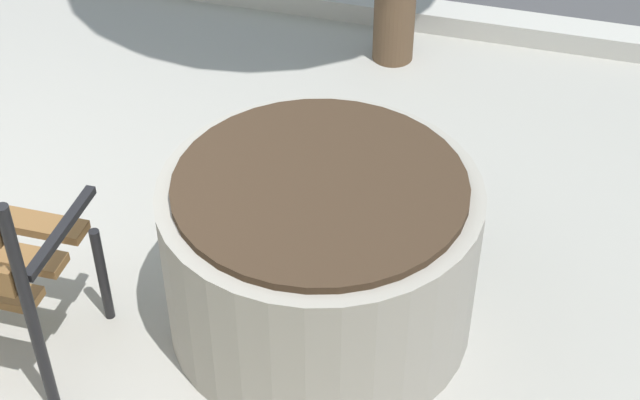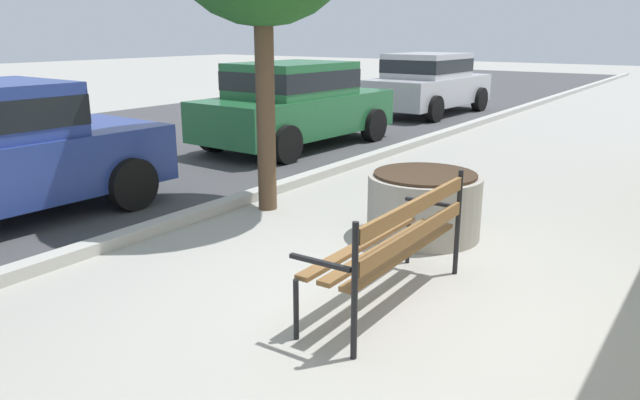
# 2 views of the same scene
# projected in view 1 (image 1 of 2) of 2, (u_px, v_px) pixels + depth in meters

# --- Properties ---
(concrete_planter) EXTENTS (1.18, 1.18, 0.68)m
(concrete_planter) POSITION_uv_depth(u_px,v_px,m) (320.00, 253.00, 3.67)
(concrete_planter) COLOR gray
(concrete_planter) RESTS_ON ground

